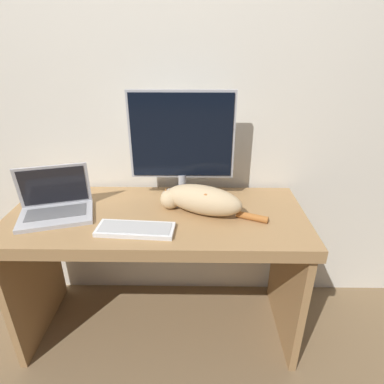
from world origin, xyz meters
name	(u,v)px	position (x,y,z in m)	size (l,w,h in m)	color
ground_plane	(157,374)	(0.00, 0.00, 0.00)	(12.00, 12.00, 0.00)	brown
wall_back	(159,87)	(0.00, 0.67, 1.30)	(6.40, 0.06, 2.60)	silver
desk	(158,241)	(0.00, 0.30, 0.59)	(1.45, 0.61, 0.76)	#A37A4C
monitor	(182,146)	(0.12, 0.47, 1.05)	(0.52, 0.22, 0.56)	#B2B2B7
laptop	(56,206)	(-0.48, 0.28, 0.80)	(0.38, 0.31, 0.24)	#B7B7BC
external_keyboard	(135,229)	(-0.07, 0.14, 0.77)	(0.35, 0.15, 0.02)	white
cat	(201,199)	(0.22, 0.32, 0.83)	(0.51, 0.28, 0.14)	#D1B284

